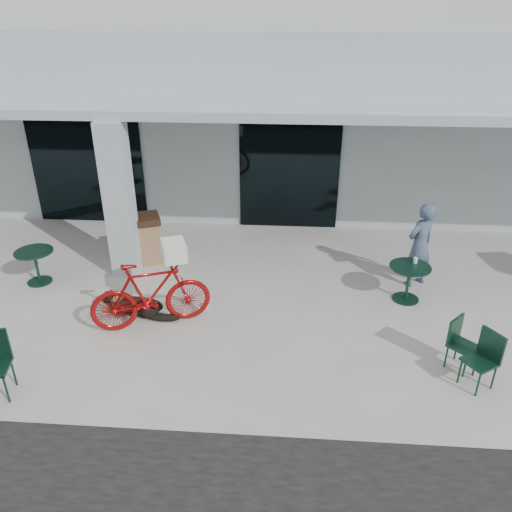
# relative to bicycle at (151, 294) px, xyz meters

# --- Properties ---
(ground) EXTENTS (80.00, 80.00, 0.00)m
(ground) POSITION_rel_bicycle_xyz_m (0.46, -0.40, -0.61)
(ground) COLOR #BBB9B0
(ground) RESTS_ON ground
(building) EXTENTS (22.00, 7.00, 4.50)m
(building) POSITION_rel_bicycle_xyz_m (0.46, 8.10, 1.64)
(building) COLOR #AFBDC7
(building) RESTS_ON ground
(storefront_glass_left) EXTENTS (2.80, 0.06, 2.70)m
(storefront_glass_left) POSITION_rel_bicycle_xyz_m (-2.74, 4.58, 0.74)
(storefront_glass_left) COLOR black
(storefront_glass_left) RESTS_ON ground
(storefront_glass_right) EXTENTS (2.40, 0.06, 2.70)m
(storefront_glass_right) POSITION_rel_bicycle_xyz_m (2.26, 4.58, 0.74)
(storefront_glass_right) COLOR black
(storefront_glass_right) RESTS_ON ground
(column) EXTENTS (0.50, 0.50, 3.12)m
(column) POSITION_rel_bicycle_xyz_m (-1.04, 1.90, 0.95)
(column) COLOR #AFBDC7
(column) RESTS_ON ground
(overhang) EXTENTS (22.00, 2.80, 0.18)m
(overhang) POSITION_rel_bicycle_xyz_m (0.46, 3.20, 2.60)
(overhang) COLOR #AFBDC7
(overhang) RESTS_ON column
(bicycle) EXTENTS (2.11, 1.27, 1.22)m
(bicycle) POSITION_rel_bicycle_xyz_m (0.00, 0.00, 0.00)
(bicycle) COLOR #970C0C
(bicycle) RESTS_ON ground
(laundry_basket) EXTENTS (0.53, 0.60, 0.30)m
(laundry_basket) POSITION_rel_bicycle_xyz_m (0.42, 0.16, 0.76)
(laundry_basket) COLOR white
(laundry_basket) RESTS_ON bicycle
(dog) EXTENTS (1.22, 0.60, 0.39)m
(dog) POSITION_rel_bicycle_xyz_m (-0.40, 0.30, -0.42)
(dog) COLOR black
(dog) RESTS_ON ground
(cup_near_dog) EXTENTS (0.10, 0.10, 0.10)m
(cup_near_dog) POSITION_rel_bicycle_xyz_m (0.83, 0.60, -0.56)
(cup_near_dog) COLOR white
(cup_near_dog) RESTS_ON ground
(cafe_table_near) EXTENTS (0.78, 0.78, 0.70)m
(cafe_table_near) POSITION_rel_bicycle_xyz_m (-2.68, 1.31, -0.26)
(cafe_table_near) COLOR #133627
(cafe_table_near) RESTS_ON ground
(cafe_table_far) EXTENTS (0.96, 0.96, 0.71)m
(cafe_table_far) POSITION_rel_bicycle_xyz_m (4.55, 1.17, -0.26)
(cafe_table_far) COLOR #133627
(cafe_table_far) RESTS_ON ground
(cafe_chair_far_a) EXTENTS (0.56, 0.56, 0.83)m
(cafe_chair_far_a) POSITION_rel_bicycle_xyz_m (4.98, -0.80, -0.20)
(cafe_chair_far_a) COLOR #133627
(cafe_chair_far_a) RESTS_ON ground
(cafe_chair_far_b) EXTENTS (0.59, 0.57, 0.89)m
(cafe_chair_far_b) POSITION_rel_bicycle_xyz_m (5.09, -1.20, -0.17)
(cafe_chair_far_b) COLOR #133627
(cafe_chair_far_b) RESTS_ON ground
(person) EXTENTS (0.74, 0.69, 1.71)m
(person) POSITION_rel_bicycle_xyz_m (4.83, 1.80, 0.24)
(person) COLOR #42536F
(person) RESTS_ON ground
(cup_on_table) EXTENTS (0.10, 0.10, 0.10)m
(cup_on_table) POSITION_rel_bicycle_xyz_m (4.66, 1.31, 0.15)
(cup_on_table) COLOR white
(cup_on_table) RESTS_ON cafe_table_far
(trash_receptacle) EXTENTS (0.80, 0.80, 1.05)m
(trash_receptacle) POSITION_rel_bicycle_xyz_m (-0.74, 2.40, -0.09)
(trash_receptacle) COLOR #8E6C49
(trash_receptacle) RESTS_ON ground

